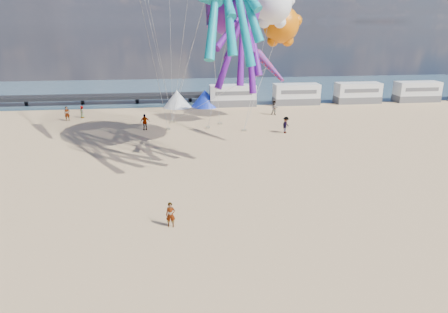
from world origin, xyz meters
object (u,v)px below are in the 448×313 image
sandbag_e (173,121)px  motorhome_3 (417,92)px  windsock_mid (210,13)px  motorhome_2 (358,93)px  beachgoer_3 (145,122)px  sandbag_c (244,130)px  sandbag_b (208,127)px  tent_white (177,99)px  beachgoer_5 (67,114)px  motorhome_0 (233,95)px  standing_person (171,215)px  kite_teddy_orange (281,25)px  beachgoer_1 (274,108)px  sandbag_a (168,129)px  kite_octopus_purple (233,10)px  kite_panda (273,4)px  tent_blue (205,98)px  beachgoer_0 (82,112)px  windsock_right (270,67)px  beachgoer_2 (286,125)px

sandbag_e → motorhome_3: bearing=13.8°
windsock_mid → motorhome_2: bearing=45.3°
beachgoer_3 → sandbag_c: (11.01, -1.79, -0.81)m
sandbag_b → tent_white: bearing=105.1°
beachgoer_5 → sandbag_e: size_ratio=3.55×
motorhome_0 → standing_person: (-8.73, -35.44, -0.72)m
kite_teddy_orange → sandbag_b: bearing=176.6°
windsock_mid → standing_person: bearing=-96.1°
beachgoer_1 → windsock_mid: bearing=-108.8°
beachgoer_5 → sandbag_e: 13.18m
beachgoer_3 → sandbag_a: 2.70m
sandbag_e → windsock_mid: 16.10m
sandbag_c → kite_octopus_purple: 13.70m
standing_person → beachgoer_3: beachgoer_3 is taller
sandbag_e → kite_panda: kite_panda is taller
tent_blue → sandbag_b: tent_blue is taller
beachgoer_1 → kite_panda: 14.33m
standing_person → sandbag_a: size_ratio=3.12×
motorhome_0 → windsock_mid: bearing=-104.4°
sandbag_b → beachgoer_0: bearing=155.0°
beachgoer_5 → windsock_right: size_ratio=0.38×
beachgoer_3 → windsock_mid: (6.88, -6.33, 11.50)m
beachgoer_0 → kite_octopus_purple: size_ratio=0.14×
motorhome_3 → sandbag_e: motorhome_3 is taller
motorhome_3 → sandbag_c: size_ratio=13.20×
beachgoer_2 → kite_octopus_purple: bearing=161.6°
beachgoer_1 → kite_octopus_purple: kite_octopus_purple is taller
windsock_mid → windsock_right: windsock_mid is taller
sandbag_e → sandbag_b: bearing=-40.0°
kite_octopus_purple → sandbag_c: bearing=83.1°
kite_panda → beachgoer_2: bearing=-54.8°
windsock_right → sandbag_b: bearing=105.8°
kite_octopus_purple → tent_white: bearing=119.9°
sandbag_c → kite_octopus_purple: bearing=-111.8°
motorhome_3 → motorhome_0: bearing=180.0°
tent_white → tent_blue: 4.00m
windsock_right → motorhome_0: bearing=68.5°
beachgoer_1 → sandbag_c: size_ratio=3.76×
standing_person → kite_octopus_purple: size_ratio=0.14×
beachgoer_3 → sandbag_b: 7.15m
standing_person → sandbag_e: 26.32m
beachgoer_1 → beachgoer_3: 17.28m
sandbag_e → motorhome_2: bearing=18.3°
motorhome_2 → beachgoer_3: (-30.72, -12.46, -0.58)m
tent_white → kite_octopus_purple: (5.22, -19.43, 11.42)m
motorhome_2 → beachgoer_5: (-40.57, -6.68, -0.61)m
kite_teddy_orange → windsock_mid: 12.62m
motorhome_0 → sandbag_c: (-0.71, -14.25, -1.39)m
beachgoer_3 → standing_person: bearing=84.8°
standing_person → sandbag_a: 22.72m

